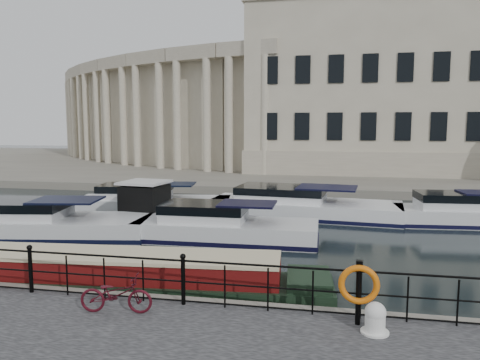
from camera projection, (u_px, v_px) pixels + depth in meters
The scene contains 10 objects.
ground_plane at pixel (209, 293), 13.24m from camera, with size 160.00×160.00×0.00m, color black.
far_bank at pixel (302, 165), 51.17m from camera, with size 120.00×42.00×0.55m, color #6B665B.
railing at pixel (183, 277), 10.91m from camera, with size 24.14×0.14×1.22m.
civic_building at pixel (290, 101), 46.37m from camera, with size 53.55×31.84×16.85m.
bicycle at pixel (116, 294), 10.44m from camera, with size 0.57×1.63×0.86m, color #430C16.
mooring_bollard at pixel (375, 319), 9.44m from camera, with size 0.57×0.57×0.64m.
life_ring_post at pixel (359, 286), 9.72m from camera, with size 0.85×0.21×1.39m.
narrowboat at pixel (77, 281), 13.19m from camera, with size 14.40×3.10×1.53m.
harbour_hut at pixel (145, 205), 21.90m from camera, with size 2.98×2.58×2.17m.
cabin_cruisers at pixel (222, 217), 22.25m from camera, with size 26.10×10.81×1.99m.
Camera 1 is at (3.39, -12.34, 4.77)m, focal length 35.00 mm.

